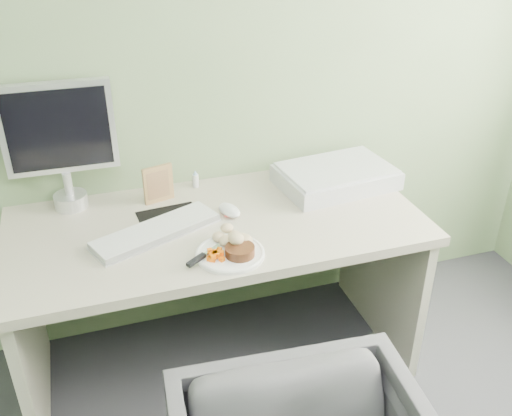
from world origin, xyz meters
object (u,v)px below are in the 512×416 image
object	(u,v)px
desk	(218,260)
scanner	(336,177)
monitor	(60,139)
plate	(230,254)

from	to	relation	value
desk	scanner	xyz separation A→B (m)	(0.57, 0.15, 0.22)
monitor	desk	bearing A→B (deg)	-29.40
scanner	desk	bearing A→B (deg)	-171.93
desk	plate	xyz separation A→B (m)	(-0.01, -0.24, 0.19)
scanner	plate	bearing A→B (deg)	-152.75
desk	plate	distance (m)	0.31
plate	monitor	xyz separation A→B (m)	(-0.52, 0.55, 0.28)
desk	scanner	distance (m)	0.63
scanner	monitor	world-z (taller)	monitor
plate	desk	bearing A→B (deg)	86.94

